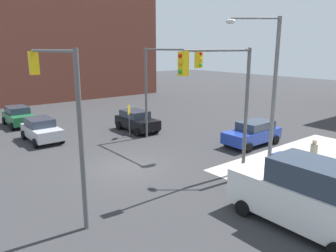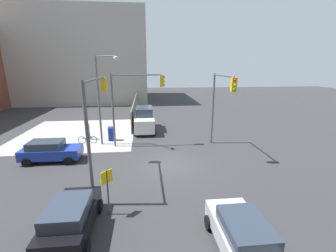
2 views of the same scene
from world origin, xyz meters
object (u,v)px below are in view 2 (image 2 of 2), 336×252
Objects in this scene: sedan_black at (71,217)px; bicycle_leaning_on_fence at (88,140)px; traffic_signal_ne_corner at (133,96)px; traffic_signal_nw_corner at (96,111)px; mailbox_blue at (112,133)px; van_white_delivery at (144,119)px; traffic_signal_se_corner at (220,98)px; sedan_silver at (242,234)px; coupe_blue at (50,151)px; street_lamp_corner at (101,94)px; pedestrian_crossing at (88,130)px; bicycle_at_crosswalk at (45,232)px.

sedan_black is 2.29× the size of bicycle_leaning_on_fence.
traffic_signal_nw_corner is at bearing 165.51° from traffic_signal_ne_corner.
traffic_signal_ne_corner is 6.24m from bicycle_leaning_on_fence.
bicycle_leaning_on_fence is at bearing 18.86° from traffic_signal_nw_corner.
mailbox_blue is 12.77m from sedan_black.
van_white_delivery is (16.01, -3.18, 0.44)m from sedan_black.
traffic_signal_nw_corner is 4.55× the size of mailbox_blue.
traffic_signal_se_corner is at bearing -45.74° from sedan_black.
traffic_signal_se_corner is 11.90m from sedan_silver.
traffic_signal_nw_corner and traffic_signal_ne_corner have the same top height.
mailbox_blue is at bearing 0.10° from sedan_black.
mailbox_blue is 0.36× the size of sedan_silver.
bicycle_leaning_on_fence is at bearing -24.69° from coupe_blue.
traffic_signal_ne_corner is at bearing -103.88° from bicycle_leaning_on_fence.
traffic_signal_ne_corner is at bearing 75.80° from traffic_signal_se_corner.
traffic_signal_se_corner is at bearing -102.97° from street_lamp_corner.
coupe_blue is (3.96, 4.51, -3.80)m from traffic_signal_nw_corner.
sedan_black is 13.59m from pedestrian_crossing.
traffic_signal_se_corner is at bearing -104.20° from traffic_signal_ne_corner.
coupe_blue reaches higher than bicycle_leaning_on_fence.
sedan_silver is at bearing -150.78° from street_lamp_corner.
mailbox_blue is (3.53, 9.50, -3.83)m from traffic_signal_se_corner.
van_white_delivery is (11.74, -2.70, -3.37)m from traffic_signal_nw_corner.
van_white_delivery reaches higher than pedestrian_crossing.
coupe_blue is 4.36m from bicycle_leaning_on_fence.
van_white_delivery is 3.00× the size of pedestrian_crossing.
van_white_delivery is at bearing -42.81° from coupe_blue.
sedan_black is (-9.24, 9.48, -3.75)m from traffic_signal_se_corner.
traffic_signal_ne_corner reaches higher than coupe_blue.
traffic_signal_se_corner is 1.63× the size of sedan_silver.
mailbox_blue is at bearing 25.50° from sedan_silver.
traffic_signal_se_corner reaches higher than van_white_delivery.
traffic_signal_se_corner is at bearing -110.40° from mailbox_blue.
coupe_blue is at bearing 26.07° from sedan_black.
coupe_blue is at bearing 48.73° from traffic_signal_nw_corner.
sedan_silver reaches higher than bicycle_leaning_on_fence.
sedan_black is at bearing 134.26° from traffic_signal_se_corner.
sedan_black is at bearing 173.62° from traffic_signal_nw_corner.
sedan_silver is 17.78m from pedestrian_crossing.
traffic_signal_ne_corner is 0.81× the size of street_lamp_corner.
bicycle_leaning_on_fence is (-3.84, 5.40, -0.93)m from van_white_delivery.
coupe_blue is (9.99, 10.94, 0.00)m from sedan_silver.
coupe_blue is at bearing 155.31° from bicycle_leaning_on_fence.
van_white_delivery reaches higher than mailbox_blue.
coupe_blue reaches higher than mailbox_blue.
traffic_signal_ne_corner is at bearing -127.01° from mailbox_blue.
traffic_signal_nw_corner is at bearing -131.27° from coupe_blue.
bicycle_at_crosswalk is (-0.23, 1.02, -0.50)m from sedan_black.
pedestrian_crossing is at bearing 31.66° from sedan_silver.
coupe_blue is 2.39× the size of pedestrian_crossing.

